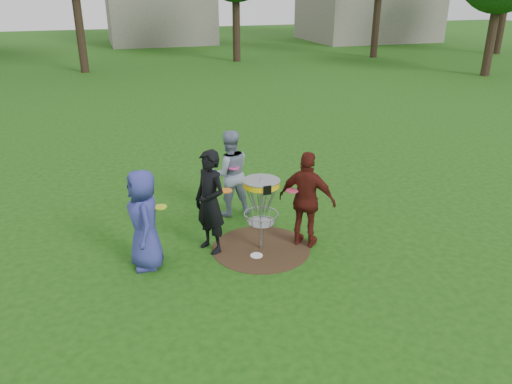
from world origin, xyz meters
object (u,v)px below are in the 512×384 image
object	(u,v)px
player_black	(210,202)
player_grey	(229,173)
player_maroon	(307,200)
player_blue	(144,220)
disc_golf_basket	(261,197)

from	to	relation	value
player_black	player_grey	bearing A→B (deg)	125.82
player_grey	player_maroon	size ratio (longest dim) A/B	1.01
player_black	player_grey	size ratio (longest dim) A/B	1.04
player_grey	player_maroon	xyz separation A→B (m)	(0.98, -1.74, -0.01)
player_blue	disc_golf_basket	xyz separation A→B (m)	(2.03, -0.03, 0.15)
player_blue	disc_golf_basket	size ratio (longest dim) A/B	1.26
player_grey	player_maroon	bearing A→B (deg)	118.87
player_blue	player_grey	bearing A→B (deg)	128.23
player_black	disc_golf_basket	world-z (taller)	player_black
player_blue	player_black	world-z (taller)	player_black
player_black	player_maroon	size ratio (longest dim) A/B	1.05
player_blue	player_maroon	world-z (taller)	player_maroon
player_black	disc_golf_basket	size ratio (longest dim) A/B	1.37
player_maroon	disc_golf_basket	distance (m)	0.85
disc_golf_basket	player_blue	bearing A→B (deg)	179.23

